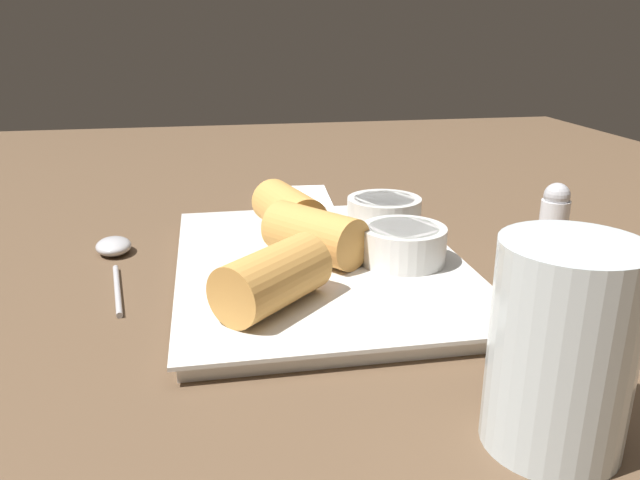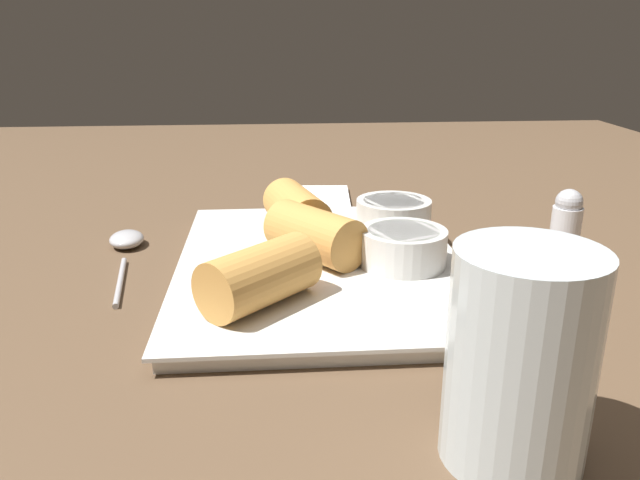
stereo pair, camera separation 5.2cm
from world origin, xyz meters
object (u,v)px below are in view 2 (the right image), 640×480
(drinking_glass, at_px, (520,358))
(dipping_bowl_far, at_px, (394,214))
(spoon, at_px, (126,243))
(salt_shaker, at_px, (565,230))
(dipping_bowl_near, at_px, (403,245))
(serving_plate, at_px, (320,267))
(napkin, at_px, (312,198))

(drinking_glass, bearing_deg, dipping_bowl_far, 179.89)
(spoon, bearing_deg, salt_shaker, 78.32)
(dipping_bowl_near, xyz_separation_m, drinking_glass, (0.23, 0.01, 0.02))
(serving_plate, bearing_deg, salt_shaker, 89.18)
(serving_plate, bearing_deg, dipping_bowl_far, 133.77)
(napkin, bearing_deg, dipping_bowl_near, 12.80)
(napkin, bearing_deg, spoon, -49.20)
(dipping_bowl_near, height_order, salt_shaker, salt_shaker)
(napkin, xyz_separation_m, salt_shaker, (0.25, 0.21, 0.03))
(drinking_glass, xyz_separation_m, salt_shaker, (-0.25, 0.14, -0.02))
(serving_plate, relative_size, dipping_bowl_near, 4.41)
(serving_plate, relative_size, spoon, 1.90)
(serving_plate, xyz_separation_m, drinking_glass, (0.25, 0.08, 0.05))
(serving_plate, relative_size, napkin, 3.00)
(spoon, bearing_deg, dipping_bowl_far, 89.07)
(dipping_bowl_far, bearing_deg, napkin, -158.06)
(napkin, bearing_deg, drinking_glass, 7.87)
(serving_plate, xyz_separation_m, dipping_bowl_near, (0.02, 0.07, 0.02))
(dipping_bowl_near, height_order, drinking_glass, drinking_glass)
(serving_plate, distance_m, spoon, 0.20)
(dipping_bowl_far, xyz_separation_m, spoon, (-0.00, -0.26, -0.03))
(spoon, distance_m, napkin, 0.26)
(salt_shaker, bearing_deg, spoon, -101.68)
(drinking_glass, bearing_deg, serving_plate, -162.51)
(serving_plate, relative_size, drinking_glass, 2.91)
(dipping_bowl_near, relative_size, napkin, 0.68)
(dipping_bowl_near, distance_m, napkin, 0.27)
(serving_plate, height_order, dipping_bowl_near, dipping_bowl_near)
(dipping_bowl_far, xyz_separation_m, napkin, (-0.17, -0.07, -0.03))
(dipping_bowl_near, relative_size, salt_shaker, 0.99)
(serving_plate, xyz_separation_m, napkin, (-0.25, 0.01, -0.00))
(serving_plate, height_order, drinking_glass, drinking_glass)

